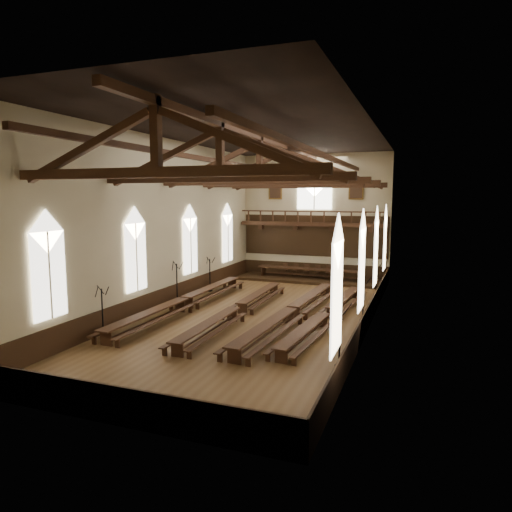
{
  "coord_description": "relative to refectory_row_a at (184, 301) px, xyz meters",
  "views": [
    {
      "loc": [
        8.45,
        -23.27,
        6.59
      ],
      "look_at": [
        -0.76,
        1.5,
        3.15
      ],
      "focal_mm": 32.0,
      "sensor_mm": 36.0,
      "label": 1
    }
  ],
  "objects": [
    {
      "name": "dais",
      "position": [
        4.61,
        11.69,
        -0.46
      ],
      "size": [
        11.4,
        3.12,
        0.21
      ],
      "primitive_type": "cube",
      "color": "black",
      "rests_on": "ground"
    },
    {
      "name": "side_windows",
      "position": [
        4.57,
        0.29,
        3.18
      ],
      "size": [
        11.85,
        19.8,
        4.5
      ],
      "color": "white",
      "rests_on": "room_walls"
    },
    {
      "name": "candelabrum_right_far",
      "position": [
        10.12,
        7.79,
        0.14
      ],
      "size": [
        0.7,
        0.65,
        2.3
      ],
      "color": "black",
      "rests_on": "ground"
    },
    {
      "name": "candelabrum_left_near",
      "position": [
        -0.98,
        -5.98,
        0.2
      ],
      "size": [
        0.74,
        0.73,
        2.48
      ],
      "color": "black",
      "rests_on": "ground"
    },
    {
      "name": "wainscot_band",
      "position": [
        4.57,
        0.29,
        0.04
      ],
      "size": [
        12.0,
        26.0,
        1.2
      ],
      "color": "black",
      "rests_on": "ground"
    },
    {
      "name": "candelabrum_right_mid",
      "position": [
        10.12,
        1.12,
        0.2
      ],
      "size": [
        0.67,
        0.77,
        2.5
      ],
      "color": "black",
      "rests_on": "ground"
    },
    {
      "name": "end_window",
      "position": [
        4.57,
        13.19,
        6.66
      ],
      "size": [
        2.8,
        0.12,
        3.8
      ],
      "color": "white",
      "rests_on": "room_walls"
    },
    {
      "name": "candelabrum_right_near",
      "position": [
        10.12,
        -5.91,
        0.23
      ],
      "size": [
        0.76,
        0.78,
        2.6
      ],
      "color": "black",
      "rests_on": "ground"
    },
    {
      "name": "high_table",
      "position": [
        4.61,
        11.69,
        0.32
      ],
      "size": [
        8.42,
        1.24,
        0.79
      ],
      "color": "#3C2413",
      "rests_on": "dais"
    },
    {
      "name": "refectory_row_d",
      "position": [
        8.41,
        0.25,
        -0.07
      ],
      "size": [
        1.85,
        13.77,
        0.67
      ],
      "color": "#3C2413",
      "rests_on": "ground"
    },
    {
      "name": "candelabrum_left_mid",
      "position": [
        -0.98,
        0.87,
        0.27
      ],
      "size": [
        0.78,
        0.83,
        2.73
      ],
      "color": "black",
      "rests_on": "ground"
    },
    {
      "name": "refectory_row_b",
      "position": [
        3.55,
        -0.44,
        -0.05
      ],
      "size": [
        1.49,
        13.94,
        0.7
      ],
      "color": "#3C2413",
      "rests_on": "ground"
    },
    {
      "name": "refectory_row_c",
      "position": [
        6.56,
        -0.09,
        -0.01
      ],
      "size": [
        1.94,
        14.55,
        0.76
      ],
      "color": "#3C2413",
      "rests_on": "ground"
    },
    {
      "name": "candelabrum_left_far",
      "position": [
        -0.98,
        5.4,
        0.18
      ],
      "size": [
        0.72,
        0.72,
        2.43
      ],
      "color": "black",
      "rests_on": "ground"
    },
    {
      "name": "refectory_row_a",
      "position": [
        0.0,
        0.0,
        0.0
      ],
      "size": [
        1.62,
        14.57,
        0.77
      ],
      "color": "#3C2413",
      "rests_on": "ground"
    },
    {
      "name": "high_chairs",
      "position": [
        4.61,
        12.5,
        0.17
      ],
      "size": [
        4.95,
        0.46,
        0.96
      ],
      "color": "#3C2413",
      "rests_on": "dais"
    },
    {
      "name": "ground",
      "position": [
        4.57,
        0.29,
        -0.56
      ],
      "size": [
        26.0,
        26.0,
        0.0
      ],
      "primitive_type": "plane",
      "color": "brown",
      "rests_on": "ground"
    },
    {
      "name": "portraits",
      "position": [
        4.57,
        13.19,
        6.54
      ],
      "size": [
        7.75,
        0.09,
        1.45
      ],
      "color": "brown",
      "rests_on": "room_walls"
    },
    {
      "name": "minstrels_gallery",
      "position": [
        4.57,
        12.95,
        3.35
      ],
      "size": [
        11.8,
        1.24,
        3.7
      ],
      "color": "#3C2413",
      "rests_on": "room_walls"
    },
    {
      "name": "roof_trusses",
      "position": [
        4.57,
        0.29,
        7.66
      ],
      "size": [
        11.7,
        25.7,
        2.8
      ],
      "color": "#3C2413",
      "rests_on": "room_walls"
    },
    {
      "name": "room_walls",
      "position": [
        4.57,
        0.29,
        5.9
      ],
      "size": [
        26.0,
        26.0,
        26.0
      ],
      "color": "beige",
      "rests_on": "ground"
    }
  ]
}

